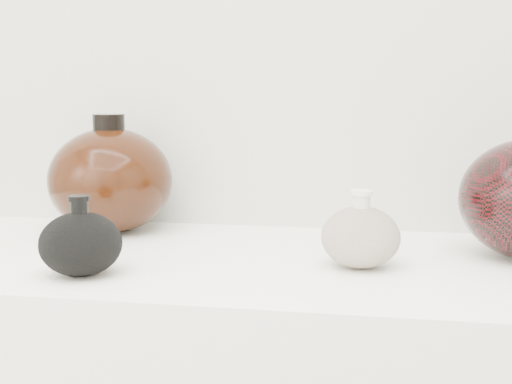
# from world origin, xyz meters

# --- Properties ---
(black_gourd_vase) EXTENTS (0.13, 0.13, 0.11)m
(black_gourd_vase) POSITION_xyz_m (-0.20, 0.81, 0.95)
(black_gourd_vase) COLOR black
(black_gourd_vase) RESTS_ON display_counter
(cream_gourd_vase) EXTENTS (0.12, 0.12, 0.11)m
(cream_gourd_vase) POSITION_xyz_m (0.18, 0.92, 0.95)
(cream_gourd_vase) COLOR beige
(cream_gourd_vase) RESTS_ON display_counter
(left_round_pot) EXTENTS (0.25, 0.25, 0.21)m
(left_round_pot) POSITION_xyz_m (-0.27, 1.10, 0.99)
(left_round_pot) COLOR black
(left_round_pot) RESTS_ON display_counter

